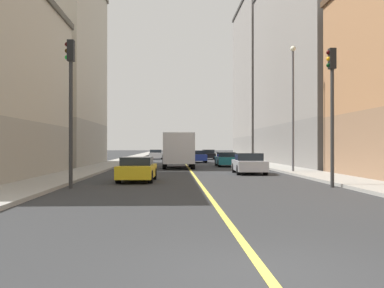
{
  "coord_description": "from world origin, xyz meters",
  "views": [
    {
      "loc": [
        -1.31,
        -6.43,
        1.8
      ],
      "look_at": [
        0.25,
        30.84,
        1.98
      ],
      "focal_mm": 42.98,
      "sensor_mm": 36.0,
      "label": 1
    }
  ],
  "objects_px": {
    "building_right_midblock": "(36,68)",
    "car_yellow": "(137,169)",
    "building_left_mid": "(333,62)",
    "car_black": "(208,155)",
    "car_white": "(156,154)",
    "building_left_far": "(278,81)",
    "box_truck": "(178,150)",
    "traffic_light_right_near": "(70,93)",
    "street_lamp_left_near": "(293,97)",
    "traffic_light_left_near": "(332,98)",
    "car_teal": "(226,159)",
    "car_silver": "(249,164)",
    "car_blue": "(198,157)"
  },
  "relations": [
    {
      "from": "building_left_far",
      "to": "box_truck",
      "type": "relative_size",
      "value": 3.3
    },
    {
      "from": "car_yellow",
      "to": "car_white",
      "type": "height_order",
      "value": "car_white"
    },
    {
      "from": "car_white",
      "to": "car_teal",
      "type": "xyz_separation_m",
      "value": [
        7.14,
        -23.3,
        -0.03
      ]
    },
    {
      "from": "car_white",
      "to": "building_left_mid",
      "type": "bearing_deg",
      "value": -48.97
    },
    {
      "from": "street_lamp_left_near",
      "to": "traffic_light_right_near",
      "type": "bearing_deg",
      "value": -140.1
    },
    {
      "from": "street_lamp_left_near",
      "to": "car_black",
      "type": "xyz_separation_m",
      "value": [
        -3.1,
        32.81,
        -4.45
      ]
    },
    {
      "from": "traffic_light_right_near",
      "to": "street_lamp_left_near",
      "type": "bearing_deg",
      "value": 39.9
    },
    {
      "from": "car_yellow",
      "to": "car_teal",
      "type": "xyz_separation_m",
      "value": [
        6.59,
        17.32,
        0.01
      ]
    },
    {
      "from": "building_right_midblock",
      "to": "car_teal",
      "type": "bearing_deg",
      "value": -8.76
    },
    {
      "from": "car_black",
      "to": "car_teal",
      "type": "distance_m",
      "value": 22.05
    },
    {
      "from": "box_truck",
      "to": "car_white",
      "type": "bearing_deg",
      "value": 96.11
    },
    {
      "from": "car_blue",
      "to": "car_silver",
      "type": "height_order",
      "value": "car_silver"
    },
    {
      "from": "car_teal",
      "to": "box_truck",
      "type": "bearing_deg",
      "value": -143.84
    },
    {
      "from": "car_white",
      "to": "car_teal",
      "type": "distance_m",
      "value": 24.37
    },
    {
      "from": "building_left_mid",
      "to": "car_black",
      "type": "bearing_deg",
      "value": 118.84
    },
    {
      "from": "traffic_light_left_near",
      "to": "car_silver",
      "type": "relative_size",
      "value": 1.37
    },
    {
      "from": "building_right_midblock",
      "to": "car_white",
      "type": "xyz_separation_m",
      "value": [
        10.49,
        20.59,
        -8.46
      ]
    },
    {
      "from": "traffic_light_left_near",
      "to": "car_silver",
      "type": "distance_m",
      "value": 10.73
    },
    {
      "from": "street_lamp_left_near",
      "to": "building_right_midblock",
      "type": "bearing_deg",
      "value": 147.11
    },
    {
      "from": "traffic_light_left_near",
      "to": "car_teal",
      "type": "xyz_separation_m",
      "value": [
        -2.19,
        21.08,
        -3.3
      ]
    },
    {
      "from": "traffic_light_left_near",
      "to": "car_teal",
      "type": "bearing_deg",
      "value": 95.93
    },
    {
      "from": "car_blue",
      "to": "car_black",
      "type": "relative_size",
      "value": 0.91
    },
    {
      "from": "car_silver",
      "to": "box_truck",
      "type": "distance_m",
      "value": 9.15
    },
    {
      "from": "building_left_mid",
      "to": "car_yellow",
      "type": "relative_size",
      "value": 6.0
    },
    {
      "from": "building_left_far",
      "to": "car_silver",
      "type": "xyz_separation_m",
      "value": [
        -10.5,
        -36.83,
        -10.72
      ]
    },
    {
      "from": "street_lamp_left_near",
      "to": "box_truck",
      "type": "distance_m",
      "value": 11.27
    },
    {
      "from": "box_truck",
      "to": "car_teal",
      "type": "bearing_deg",
      "value": 36.16
    },
    {
      "from": "car_yellow",
      "to": "car_black",
      "type": "distance_m",
      "value": 39.94
    },
    {
      "from": "building_left_mid",
      "to": "car_black",
      "type": "relative_size",
      "value": 5.65
    },
    {
      "from": "building_left_mid",
      "to": "car_teal",
      "type": "xyz_separation_m",
      "value": [
        -10.71,
        -2.8,
        -9.29
      ]
    },
    {
      "from": "traffic_light_right_near",
      "to": "car_black",
      "type": "height_order",
      "value": "traffic_light_right_near"
    },
    {
      "from": "building_right_midblock",
      "to": "car_teal",
      "type": "xyz_separation_m",
      "value": [
        17.63,
        -2.72,
        -8.49
      ]
    },
    {
      "from": "box_truck",
      "to": "building_left_mid",
      "type": "bearing_deg",
      "value": 21.62
    },
    {
      "from": "building_left_mid",
      "to": "car_black",
      "type": "xyz_separation_m",
      "value": [
        -10.6,
        19.25,
        -9.29
      ]
    },
    {
      "from": "building_right_midblock",
      "to": "car_teal",
      "type": "height_order",
      "value": "building_right_midblock"
    },
    {
      "from": "car_teal",
      "to": "box_truck",
      "type": "height_order",
      "value": "box_truck"
    },
    {
      "from": "car_silver",
      "to": "box_truck",
      "type": "relative_size",
      "value": 0.64
    },
    {
      "from": "traffic_light_right_near",
      "to": "street_lamp_left_near",
      "type": "height_order",
      "value": "street_lamp_left_near"
    },
    {
      "from": "building_right_midblock",
      "to": "car_yellow",
      "type": "relative_size",
      "value": 4.35
    },
    {
      "from": "car_white",
      "to": "box_truck",
      "type": "bearing_deg",
      "value": -83.89
    },
    {
      "from": "car_black",
      "to": "car_teal",
      "type": "bearing_deg",
      "value": -90.28
    },
    {
      "from": "building_left_mid",
      "to": "car_silver",
      "type": "height_order",
      "value": "building_left_mid"
    },
    {
      "from": "box_truck",
      "to": "car_yellow",
      "type": "bearing_deg",
      "value": -99.14
    },
    {
      "from": "traffic_light_left_near",
      "to": "traffic_light_right_near",
      "type": "xyz_separation_m",
      "value": [
        -11.33,
        0.0,
        0.15
      ]
    },
    {
      "from": "building_left_far",
      "to": "traffic_light_left_near",
      "type": "bearing_deg",
      "value": -100.3
    },
    {
      "from": "street_lamp_left_near",
      "to": "car_black",
      "type": "relative_size",
      "value": 1.87
    },
    {
      "from": "traffic_light_right_near",
      "to": "car_white",
      "type": "bearing_deg",
      "value": 87.41
    },
    {
      "from": "street_lamp_left_near",
      "to": "car_blue",
      "type": "distance_m",
      "value": 22.03
    },
    {
      "from": "car_teal",
      "to": "car_silver",
      "type": "height_order",
      "value": "car_silver"
    },
    {
      "from": "building_left_mid",
      "to": "building_left_far",
      "type": "distance_m",
      "value": 23.01
    }
  ]
}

